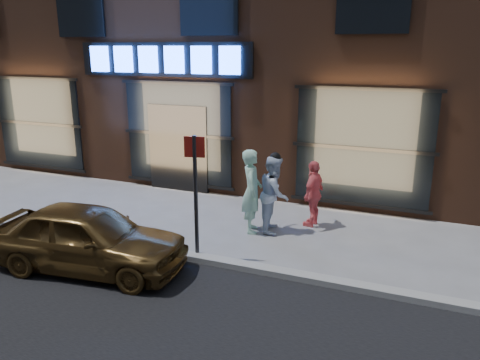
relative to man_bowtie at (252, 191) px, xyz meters
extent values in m
plane|color=slate|center=(-3.00, -1.80, -0.92)|extent=(90.00, 90.00, 0.00)
cube|color=gray|center=(-3.00, -1.80, -0.86)|extent=(60.00, 0.25, 0.12)
cube|color=#54301E|center=(-3.00, 6.20, 4.08)|extent=(30.00, 8.00, 10.00)
cube|color=black|center=(-3.40, 2.15, 2.68)|extent=(5.20, 0.06, 0.90)
cube|color=black|center=(-3.00, 2.12, 0.28)|extent=(1.80, 0.10, 2.40)
cube|color=#FFBF72|center=(-8.00, 2.18, 0.68)|extent=(3.00, 0.04, 2.60)
cube|color=black|center=(-8.00, 2.14, 0.68)|extent=(3.20, 0.06, 2.80)
cube|color=#FFBF72|center=(-3.00, 2.18, 0.68)|extent=(3.00, 0.04, 2.60)
cube|color=black|center=(-3.00, 2.14, 0.68)|extent=(3.20, 0.06, 2.80)
cube|color=#FFBF72|center=(2.00, 2.18, 0.68)|extent=(3.00, 0.04, 2.60)
cube|color=black|center=(2.00, 2.14, 0.68)|extent=(3.20, 0.06, 2.80)
cube|color=black|center=(-6.00, 2.14, 4.08)|extent=(1.60, 0.06, 1.60)
cube|color=black|center=(-2.00, 2.14, 4.08)|extent=(1.60, 0.06, 1.60)
cube|color=#2659FF|center=(-5.40, 2.08, 2.68)|extent=(0.55, 0.12, 0.70)
cube|color=#2659FF|center=(-4.60, 2.08, 2.68)|extent=(0.55, 0.12, 0.70)
cube|color=#2659FF|center=(-3.80, 2.08, 2.68)|extent=(0.55, 0.12, 0.70)
cube|color=#2659FF|center=(-3.00, 2.08, 2.68)|extent=(0.55, 0.12, 0.70)
cube|color=#2659FF|center=(-2.20, 2.08, 2.68)|extent=(0.55, 0.12, 0.70)
cube|color=#2659FF|center=(-1.40, 2.08, 2.68)|extent=(0.55, 0.12, 0.70)
imported|color=#A8DDC7|center=(0.00, 0.00, 0.00)|extent=(0.66, 0.79, 1.84)
imported|color=white|center=(0.44, 0.23, -0.07)|extent=(0.80, 0.94, 1.69)
imported|color=#F16366|center=(1.16, 0.85, -0.16)|extent=(0.51, 0.94, 1.51)
imported|color=brown|center=(-2.08, -2.84, -0.31)|extent=(3.73, 1.86, 1.22)
cylinder|color=#262628|center=(-0.48, -1.69, 0.28)|extent=(0.08, 0.08, 2.39)
cube|color=#A01A12|center=(-0.48, -1.69, 1.26)|extent=(0.38, 0.11, 0.38)
camera|label=1|loc=(3.41, -9.04, 3.00)|focal=35.00mm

